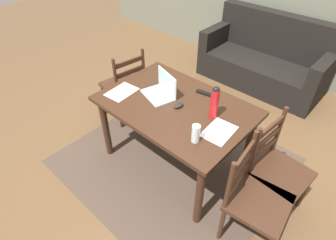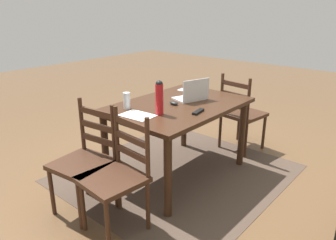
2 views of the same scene
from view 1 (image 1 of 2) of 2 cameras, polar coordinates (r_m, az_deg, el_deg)
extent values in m
plane|color=brown|center=(3.09, 1.31, -8.40)|extent=(14.00, 14.00, 0.00)
cube|color=#47382D|center=(3.08, 1.31, -8.36)|extent=(2.16, 2.01, 0.01)
cube|color=#382114|center=(2.57, 1.56, 2.97)|extent=(1.41, 0.96, 0.04)
cylinder|color=#382114|center=(2.99, -12.78, -1.67)|extent=(0.07, 0.07, 0.74)
cylinder|color=#382114|center=(2.36, 6.52, -15.31)|extent=(0.07, 0.07, 0.74)
cylinder|color=#382114|center=(3.38, -2.02, 4.93)|extent=(0.07, 0.07, 0.74)
cylinder|color=#382114|center=(2.85, 16.39, -4.96)|extent=(0.07, 0.07, 0.74)
cube|color=#3D2316|center=(2.32, 18.33, -16.00)|extent=(0.49, 0.49, 0.04)
cylinder|color=#3D2316|center=(2.62, 22.79, -17.63)|extent=(0.04, 0.04, 0.43)
cylinder|color=#3D2316|center=(2.64, 14.91, -14.29)|extent=(0.04, 0.04, 0.43)
cylinder|color=#3D2316|center=(2.43, 11.06, -20.44)|extent=(0.04, 0.04, 0.43)
cylinder|color=#3D2316|center=(2.28, 16.70, -6.92)|extent=(0.04, 0.04, 0.50)
cylinder|color=#3D2316|center=(2.03, 12.52, -13.42)|extent=(0.04, 0.04, 0.50)
cube|color=#3D2316|center=(2.23, 14.33, -11.67)|extent=(0.07, 0.36, 0.05)
cube|color=#3D2316|center=(2.13, 14.86, -9.56)|extent=(0.07, 0.36, 0.05)
cube|color=#3D2316|center=(2.04, 15.44, -7.25)|extent=(0.07, 0.36, 0.05)
cube|color=#3D2316|center=(2.57, 22.37, -10.29)|extent=(0.47, 0.47, 0.04)
cylinder|color=#3D2316|center=(2.84, 26.39, -13.14)|extent=(0.04, 0.04, 0.43)
cylinder|color=#3D2316|center=(2.60, 22.65, -18.17)|extent=(0.04, 0.04, 0.43)
cylinder|color=#3D2316|center=(2.90, 19.84, -9.29)|extent=(0.04, 0.04, 0.43)
cylinder|color=#3D2316|center=(2.67, 15.53, -13.74)|extent=(0.04, 0.04, 0.43)
cylinder|color=#3D2316|center=(2.58, 21.99, -2.01)|extent=(0.04, 0.04, 0.50)
cylinder|color=#3D2316|center=(2.31, 17.40, -6.35)|extent=(0.04, 0.04, 0.50)
cube|color=#3D2316|center=(2.51, 19.33, -5.72)|extent=(0.05, 0.36, 0.05)
cube|color=#3D2316|center=(2.43, 19.95, -3.63)|extent=(0.05, 0.36, 0.05)
cube|color=#3D2316|center=(2.35, 20.62, -1.40)|extent=(0.05, 0.36, 0.05)
cube|color=#3D2316|center=(3.48, -9.36, 7.11)|extent=(0.49, 0.49, 0.04)
cylinder|color=#3D2316|center=(3.68, -13.06, 4.13)|extent=(0.04, 0.04, 0.43)
cylinder|color=#3D2316|center=(3.83, -8.14, 6.31)|extent=(0.04, 0.04, 0.43)
cylinder|color=#3D2316|center=(3.41, -9.90, 1.34)|extent=(0.04, 0.04, 0.43)
cylinder|color=#3D2316|center=(3.56, -4.76, 3.79)|extent=(0.04, 0.04, 0.43)
cylinder|color=#3D2316|center=(3.13, -10.79, 8.23)|extent=(0.04, 0.04, 0.50)
cylinder|color=#3D2316|center=(3.30, -5.10, 10.56)|extent=(0.04, 0.04, 0.50)
cube|color=#3D2316|center=(3.26, -7.73, 7.92)|extent=(0.07, 0.36, 0.05)
cube|color=#3D2316|center=(3.19, -7.92, 9.82)|extent=(0.07, 0.36, 0.05)
cube|color=#3D2316|center=(3.13, -8.13, 11.80)|extent=(0.07, 0.36, 0.05)
cube|color=black|center=(4.46, 18.54, 9.50)|extent=(1.80, 0.80, 0.40)
cube|color=black|center=(4.51, 21.71, 16.26)|extent=(1.80, 0.20, 0.60)
cube|color=black|center=(4.10, 29.64, 9.15)|extent=(0.16, 0.80, 0.30)
cube|color=black|center=(4.65, 10.29, 17.00)|extent=(0.16, 0.80, 0.30)
cube|color=silver|center=(2.66, -2.14, 5.15)|extent=(0.37, 0.30, 0.02)
cube|color=silver|center=(2.65, -0.18, 7.84)|extent=(0.31, 0.10, 0.21)
cube|color=#A5CCEA|center=(2.64, -0.29, 7.80)|extent=(0.28, 0.09, 0.19)
cylinder|color=red|center=(2.36, 9.57, 3.32)|extent=(0.07, 0.07, 0.28)
sphere|color=black|center=(2.28, 9.94, 6.12)|extent=(0.06, 0.06, 0.06)
cylinder|color=silver|center=(2.14, 5.78, -2.81)|extent=(0.07, 0.07, 0.16)
ellipsoid|color=black|center=(2.52, 2.23, 3.06)|extent=(0.07, 0.11, 0.03)
cube|color=black|center=(2.71, 7.60, 5.56)|extent=(0.18, 0.07, 0.02)
cube|color=white|center=(2.30, 10.54, -2.34)|extent=(0.23, 0.31, 0.00)
cube|color=white|center=(2.76, -9.57, 5.79)|extent=(0.24, 0.31, 0.00)
camera|label=2|loc=(3.71, 60.23, 11.51)|focal=34.79mm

